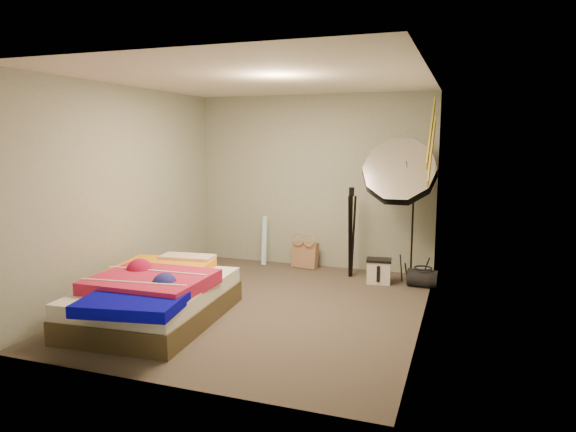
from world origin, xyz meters
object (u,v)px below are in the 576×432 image
at_px(wrapping_roll, 264,240).
at_px(camera_tripod, 351,226).
at_px(tote_bag, 305,255).
at_px(duffel_bag, 423,278).
at_px(camera_case, 379,272).
at_px(bed, 155,296).
at_px(photo_umbrella, 400,174).

height_order(wrapping_roll, camera_tripod, camera_tripod).
relative_size(tote_bag, camera_tripod, 0.31).
bearing_deg(tote_bag, duffel_bag, -4.77).
bearing_deg(camera_case, wrapping_roll, 159.52).
height_order(tote_bag, duffel_bag, tote_bag).
distance_m(tote_bag, bed, 2.74).
bearing_deg(camera_tripod, duffel_bag, -10.95).
height_order(camera_case, duffel_bag, camera_case).
relative_size(wrapping_roll, duffel_bag, 1.95).
distance_m(camera_case, duffel_bag, 0.56).
bearing_deg(wrapping_roll, photo_umbrella, -11.39).
distance_m(camera_case, camera_tripod, 0.72).
bearing_deg(photo_umbrella, camera_tripod, 166.76).
bearing_deg(photo_umbrella, camera_case, -169.87).
bearing_deg(bed, duffel_bag, 40.67).
xyz_separation_m(tote_bag, photo_umbrella, (1.38, -0.42, 1.24)).
bearing_deg(bed, photo_umbrella, 45.17).
bearing_deg(photo_umbrella, bed, -134.83).
xyz_separation_m(wrapping_roll, bed, (-0.17, -2.61, -0.10)).
distance_m(photo_umbrella, camera_tripod, 0.99).
xyz_separation_m(camera_case, camera_tripod, (-0.42, 0.19, 0.56)).
height_order(tote_bag, camera_tripod, camera_tripod).
xyz_separation_m(wrapping_roll, camera_tripod, (1.37, -0.25, 0.34)).
relative_size(wrapping_roll, camera_tripod, 0.59).
height_order(duffel_bag, camera_tripod, camera_tripod).
bearing_deg(bed, camera_tripod, 56.80).
height_order(wrapping_roll, duffel_bag, wrapping_roll).
relative_size(tote_bag, wrapping_roll, 0.52).
height_order(wrapping_roll, photo_umbrella, photo_umbrella).
xyz_separation_m(wrapping_roll, photo_umbrella, (2.02, -0.41, 1.07)).
bearing_deg(camera_case, camera_tripod, 148.85).
xyz_separation_m(duffel_bag, bed, (-2.52, -2.17, 0.15)).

